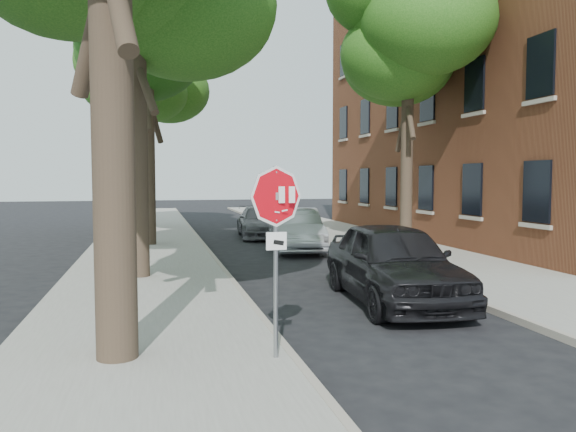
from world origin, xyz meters
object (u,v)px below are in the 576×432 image
Objects in this scene: car_a at (393,262)px; car_b at (296,230)px; car_c at (260,222)px; stop_sign at (276,224)px; tree_mid_b at (146,29)px; tree_right at (406,38)px; tree_far at (141,82)px; apartment_building at (538,60)px.

car_a is 8.44m from car_b.
car_a is 13.29m from car_c.
stop_sign is 0.53× the size of car_a.
tree_mid_b is (-1.72, 14.15, 6.05)m from stop_sign.
tree_mid_b reaches higher than car_b.
tree_right reaches higher than car_b.
tree_right is at bearing 56.62° from stop_sign.
tree_far reaches higher than car_b.
apartment_building is at bearing -23.04° from tree_far.
car_b is at bearing -60.50° from tree_far.
tree_right reaches higher than car_a.
apartment_building is 4.13× the size of car_a.
stop_sign is 16.89m from car_c.
apartment_building is 21.10m from stop_sign.
tree_right is at bearing -154.13° from apartment_building.
apartment_building is 13.53m from car_b.
tree_right is at bearing -51.66° from tree_far.
car_a is 1.08× the size of car_b.
car_a reaches higher than car_b.
car_b reaches higher than car_c.
tree_mid_b is at bearing 179.57° from apartment_building.
car_c is (4.70, 2.43, -7.33)m from tree_mid_b.
tree_far is 1.00× the size of tree_right.
stop_sign is at bearing -98.83° from car_b.
car_a is (-11.50, -10.73, -6.82)m from apartment_building.
tree_mid_b is at bearing 119.00° from car_a.
car_b is (5.32, -9.40, -6.47)m from tree_far.
tree_mid_b is 7.04m from tree_far.
car_b is at bearing 93.93° from car_a.
stop_sign is at bearing -136.35° from apartment_building.
tree_far is 12.59m from car_b.
car_a is (5.22, -17.84, -6.38)m from tree_far.
tree_right is 7.47m from car_b.
tree_mid_b is 1.11× the size of tree_far.
stop_sign is 0.58× the size of car_b.
car_c is at bearing 79.83° from stop_sign.
car_b is at bearing -25.69° from tree_mid_b.
tree_far is 2.06× the size of car_b.
stop_sign is 0.25× the size of tree_mid_b.
apartment_building is 13.89m from car_c.
car_c is (-11.73, 2.56, -6.99)m from apartment_building.
tree_right reaches higher than car_c.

